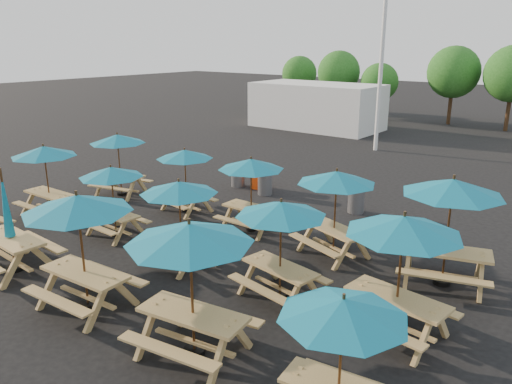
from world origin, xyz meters
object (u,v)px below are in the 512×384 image
Objects in this scene: picnic_unit_6 at (78,211)px; picnic_unit_9 at (190,242)px; picnic_unit_8 at (251,169)px; picnic_unit_7 at (179,193)px; picnic_unit_1 at (44,156)px; picnic_unit_4 at (111,176)px; waste_bin_3 at (356,200)px; picnic_unit_10 at (281,215)px; picnic_unit_2 at (118,143)px; picnic_unit_11 at (336,183)px; waste_bin_2 at (265,183)px; picnic_unit_13 at (403,233)px; waste_bin_1 at (258,177)px; picnic_unit_3 at (9,229)px; picnic_unit_5 at (185,158)px; picnic_unit_12 at (343,316)px; waste_bin_0 at (238,175)px; picnic_unit_14 at (452,193)px.

picnic_unit_9 is at bearing -0.25° from picnic_unit_6.
picnic_unit_6 is at bearing -89.42° from picnic_unit_8.
picnic_unit_9 reaches higher than picnic_unit_7.
picnic_unit_1 is 0.91× the size of picnic_unit_9.
waste_bin_3 is at bearing 54.49° from picnic_unit_4.
picnic_unit_8 is at bearing 146.40° from picnic_unit_10.
picnic_unit_2 is 8.47m from waste_bin_3.
waste_bin_2 is at bearing 163.55° from picnic_unit_11.
picnic_unit_1 is 3.08m from picnic_unit_4.
picnic_unit_13 reaches higher than picnic_unit_2.
picnic_unit_11 is (-0.19, 2.66, 0.07)m from picnic_unit_10.
waste_bin_3 is (4.25, -0.27, 0.00)m from waste_bin_1.
waste_bin_3 is (7.54, 6.24, -1.52)m from picnic_unit_1.
waste_bin_3 is (1.68, 3.34, -1.44)m from picnic_unit_8.
waste_bin_1 is (3.30, 6.51, -1.52)m from picnic_unit_1.
picnic_unit_3 reaches higher than picnic_unit_9.
picnic_unit_1 is 0.91× the size of picnic_unit_6.
picnic_unit_11 is (2.71, 5.48, -0.18)m from picnic_unit_6.
picnic_unit_12 is (8.57, -5.41, 0.01)m from picnic_unit_5.
picnic_unit_8 is (-0.09, 2.88, 0.01)m from picnic_unit_7.
picnic_unit_11 reaches higher than picnic_unit_2.
picnic_unit_5 is 3.81m from waste_bin_1.
waste_bin_0 is at bearing 116.75° from picnic_unit_9.
picnic_unit_6 is at bearing -126.59° from picnic_unit_10.
picnic_unit_9 is at bearing -80.88° from picnic_unit_10.
picnic_unit_11 is 3.73m from picnic_unit_13.
picnic_unit_2 is 10.33m from picnic_unit_9.
picnic_unit_6 reaches higher than picnic_unit_11.
picnic_unit_9 is 10.88m from waste_bin_0.
picnic_unit_8 is at bearing 65.39° from picnic_unit_3.
picnic_unit_1 reaches higher than picnic_unit_8.
picnic_unit_5 is at bearing 89.69° from picnic_unit_4.
picnic_unit_7 is at bearing -168.44° from picnic_unit_10.
waste_bin_1 is at bearing 176.41° from waste_bin_3.
picnic_unit_7 is (0.00, 2.70, -0.28)m from picnic_unit_6.
picnic_unit_10 is at bearing 0.45° from picnic_unit_4.
picnic_unit_3 is at bearing 173.41° from picnic_unit_9.
picnic_unit_11 is (8.69, 0.02, 0.04)m from picnic_unit_2.
picnic_unit_9 is at bearing -126.12° from picnic_unit_13.
picnic_unit_13 is (5.45, 0.26, 0.22)m from picnic_unit_7.
picnic_unit_5 is 6.37m from picnic_unit_10.
picnic_unit_1 is at bearing -143.74° from picnic_unit_11.
picnic_unit_5 is (0.13, 5.68, 0.73)m from picnic_unit_3.
picnic_unit_14 is 3.22× the size of waste_bin_0.
picnic_unit_3 is 3.14m from picnic_unit_6.
picnic_unit_14 reaches higher than picnic_unit_13.
waste_bin_2 is at bearing 54.29° from picnic_unit_1.
waste_bin_0 is (-9.13, 8.70, -1.36)m from picnic_unit_12.
picnic_unit_9 is at bearing -23.81° from picnic_unit_4.
picnic_unit_9 reaches higher than picnic_unit_5.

